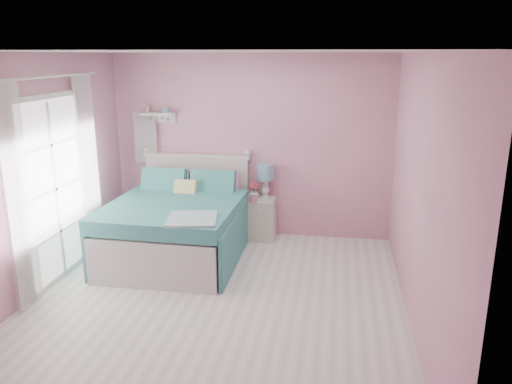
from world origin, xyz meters
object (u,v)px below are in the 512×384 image
(bed, at_px, (178,226))
(vase, at_px, (254,193))
(teacup, at_px, (253,199))
(nightstand, at_px, (261,219))
(table_lamp, at_px, (265,175))

(bed, height_order, vase, bed)
(bed, bearing_deg, teacup, 36.67)
(bed, height_order, teacup, bed)
(bed, distance_m, nightstand, 1.26)
(table_lamp, xyz_separation_m, vase, (-0.16, -0.04, -0.27))
(bed, distance_m, teacup, 1.12)
(nightstand, distance_m, vase, 0.38)
(vase, bearing_deg, table_lamp, 15.66)
(nightstand, bearing_deg, teacup, -115.26)
(vase, height_order, teacup, vase)
(nightstand, bearing_deg, bed, -140.69)
(vase, distance_m, teacup, 0.19)
(table_lamp, distance_m, teacup, 0.40)
(bed, xyz_separation_m, table_lamp, (1.03, 0.86, 0.53))
(teacup, bearing_deg, table_lamp, 59.83)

